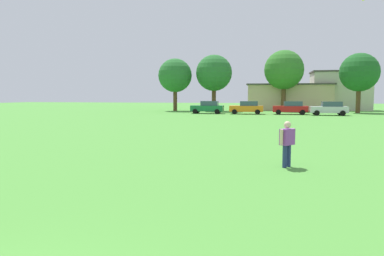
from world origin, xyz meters
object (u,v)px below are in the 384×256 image
at_px(parked_car_green_0, 208,107).
at_px(parked_car_red_2, 291,108).
at_px(adult_bystander, 287,140).
at_px(tree_left, 214,73).
at_px(tree_right, 284,70).
at_px(tree_far_left, 175,76).
at_px(parked_car_silver_3, 329,108).
at_px(parked_car_orange_1, 247,107).
at_px(tree_far_right, 359,73).

bearing_deg(parked_car_green_0, parked_car_red_2, -179.96).
relative_size(adult_bystander, tree_left, 0.18).
bearing_deg(tree_right, tree_far_left, -170.41).
relative_size(tree_far_left, tree_right, 0.87).
bearing_deg(tree_right, parked_car_silver_3, -65.73).
xyz_separation_m(tree_far_left, tree_right, (16.51, 2.79, 0.82)).
bearing_deg(adult_bystander, parked_car_orange_1, -136.19).
distance_m(parked_car_orange_1, tree_right, 12.45).
distance_m(adult_bystander, tree_left, 43.36).
relative_size(parked_car_silver_3, tree_right, 0.46).
xyz_separation_m(parked_car_silver_3, tree_far_left, (-21.48, 8.23, 4.62)).
xyz_separation_m(parked_car_orange_1, parked_car_silver_3, (9.97, -1.00, 0.00)).
height_order(adult_bystander, tree_left, tree_left).
height_order(adult_bystander, parked_car_silver_3, parked_car_silver_3).
distance_m(adult_bystander, parked_car_green_0, 35.68).
distance_m(parked_car_green_0, parked_car_red_2, 10.72).
xyz_separation_m(parked_car_silver_3, tree_far_right, (4.94, 7.32, 4.70)).
bearing_deg(tree_far_left, tree_right, 9.59).
bearing_deg(parked_car_orange_1, parked_car_silver_3, 174.29).
bearing_deg(tree_right, adult_bystander, -92.37).
relative_size(parked_car_orange_1, tree_right, 0.46).
bearing_deg(parked_car_red_2, parked_car_silver_3, 164.47).
bearing_deg(tree_left, parked_car_green_0, -87.87).
xyz_separation_m(parked_car_red_2, parked_car_silver_3, (4.46, -1.24, 0.00)).
bearing_deg(tree_right, tree_far_right, -20.46).
xyz_separation_m(parked_car_green_0, tree_right, (10.21, 9.79, 5.44)).
bearing_deg(parked_car_silver_3, parked_car_red_2, -15.53).
bearing_deg(parked_car_green_0, parked_car_silver_3, 175.36).
bearing_deg(parked_car_silver_3, tree_right, -65.73).
bearing_deg(parked_car_red_2, tree_far_right, -147.07).
bearing_deg(tree_left, parked_car_red_2, -34.34).
bearing_deg(tree_left, tree_right, 12.18).
distance_m(parked_car_orange_1, tree_left, 10.72).
height_order(adult_bystander, parked_car_orange_1, parked_car_orange_1).
bearing_deg(tree_left, parked_car_orange_1, -54.72).
relative_size(parked_car_red_2, tree_far_left, 0.53).
height_order(parked_car_red_2, tree_left, tree_left).
relative_size(adult_bystander, parked_car_green_0, 0.37).
bearing_deg(parked_car_red_2, parked_car_orange_1, 2.52).
xyz_separation_m(parked_car_red_2, tree_far_right, (9.39, 6.08, 4.70)).
bearing_deg(parked_car_orange_1, parked_car_green_0, -2.59).
relative_size(tree_left, tree_far_right, 1.05).
bearing_deg(tree_left, parked_car_silver_3, -29.52).
xyz_separation_m(tree_right, tree_far_right, (9.90, -3.69, -0.74)).
height_order(adult_bystander, tree_far_right, tree_far_right).
distance_m(adult_bystander, parked_car_orange_1, 34.60).
bearing_deg(parked_car_green_0, parked_car_orange_1, 177.41).
relative_size(parked_car_orange_1, tree_far_left, 0.53).
relative_size(parked_car_green_0, tree_far_right, 0.52).
height_order(parked_car_red_2, tree_right, tree_right).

